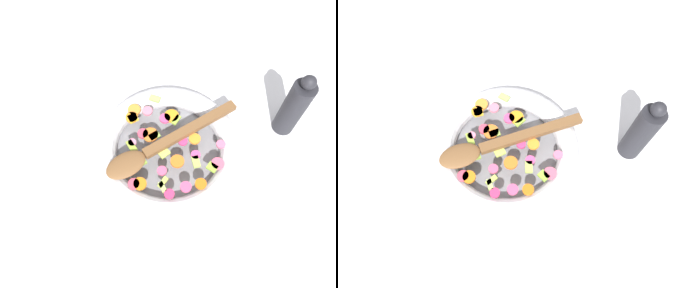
{
  "view_description": "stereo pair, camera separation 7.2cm",
  "coord_description": "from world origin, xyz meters",
  "views": [
    {
      "loc": [
        0.33,
        0.04,
        0.7
      ],
      "look_at": [
        0.0,
        0.0,
        0.05
      ],
      "focal_mm": 35.0,
      "sensor_mm": 36.0,
      "label": 1
    },
    {
      "loc": [
        0.31,
        0.11,
        0.7
      ],
      "look_at": [
        0.0,
        0.0,
        0.05
      ],
      "focal_mm": 35.0,
      "sensor_mm": 36.0,
      "label": 2
    }
  ],
  "objects": [
    {
      "name": "skillet",
      "position": [
        0.0,
        0.0,
        0.02
      ],
      "size": [
        0.34,
        0.34,
        0.05
      ],
      "color": "slate",
      "rests_on": "ground_plane"
    },
    {
      "name": "pepper_mill",
      "position": [
        -0.11,
        0.27,
        0.09
      ],
      "size": [
        0.05,
        0.05,
        0.19
      ],
      "color": "#232328",
      "rests_on": "ground_plane"
    },
    {
      "name": "ground_plane",
      "position": [
        0.0,
        0.0,
        0.0
      ],
      "size": [
        4.0,
        4.0,
        0.0
      ],
      "primitive_type": "plane",
      "color": "silver"
    },
    {
      "name": "chopped_vegetables",
      "position": [
        0.01,
        -0.01,
        0.05
      ],
      "size": [
        0.25,
        0.24,
        0.01
      ],
      "color": "orange",
      "rests_on": "skillet"
    },
    {
      "name": "wooden_spoon",
      "position": [
        0.01,
        -0.02,
        0.06
      ],
      "size": [
        0.24,
        0.28,
        0.01
      ],
      "color": "brown",
      "rests_on": "chopped_vegetables"
    }
  ]
}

